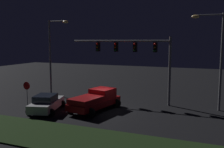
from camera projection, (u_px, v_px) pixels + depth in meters
The scene contains 8 objects.
ground_plane at pixel (105, 108), 23.81m from camera, with size 80.00×80.00×0.00m, color black.
grass_median at pixel (56, 136), 16.72m from camera, with size 23.47×4.46×0.10m, color black.
pickup_truck at pixel (96, 99), 23.05m from camera, with size 3.54×5.68×1.80m.
car_sedan at pixel (46, 103), 22.65m from camera, with size 3.22×4.72×1.51m.
traffic_signal_gantry at pixel (135, 52), 25.50m from camera, with size 10.32×0.56×6.50m.
street_lamp_left at pixel (54, 48), 29.42m from camera, with size 2.58×0.44×8.41m.
street_lamp_right at pixel (215, 50), 22.61m from camera, with size 2.73×0.44×8.47m.
stop_sign at pixel (27, 89), 24.97m from camera, with size 0.76×0.08×2.23m.
Camera 1 is at (9.45, -21.23, 6.08)m, focal length 41.97 mm.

